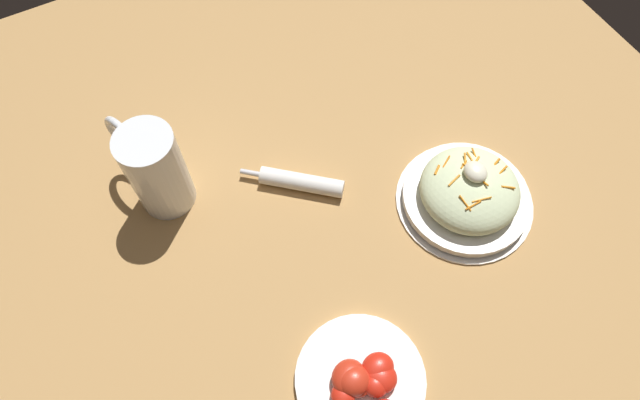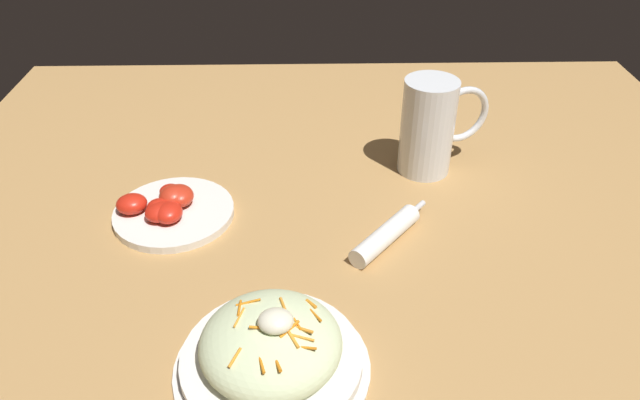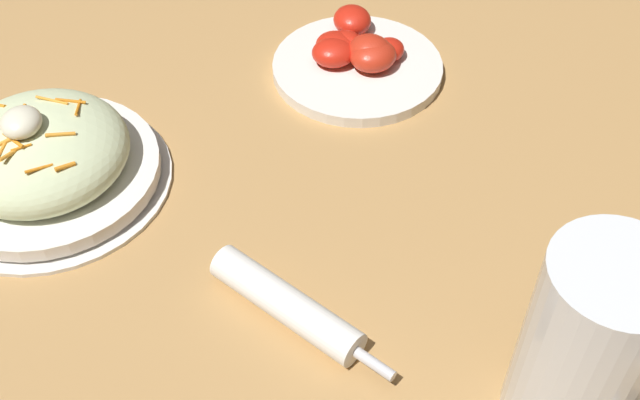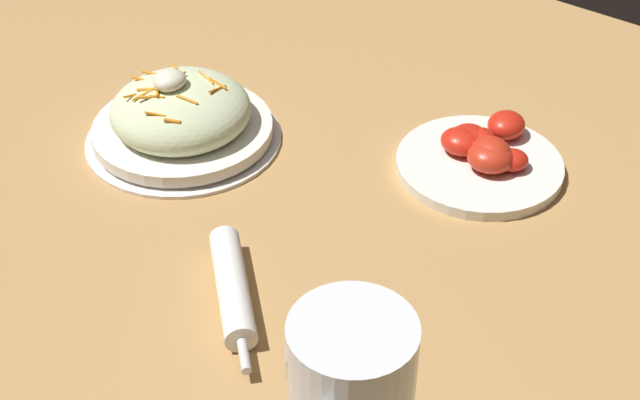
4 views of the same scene
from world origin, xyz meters
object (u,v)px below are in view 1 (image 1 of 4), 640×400
napkin_roll (301,182)px  tomato_plate (363,381)px  salad_plate (468,193)px  beer_mug (156,171)px

napkin_roll → tomato_plate: bearing=167.5°
salad_plate → napkin_roll: salad_plate is taller
salad_plate → beer_mug: size_ratio=1.38×
beer_mug → napkin_roll: size_ratio=1.12×
napkin_roll → tomato_plate: tomato_plate is taller
tomato_plate → salad_plate: bearing=-60.1°
napkin_roll → tomato_plate: 0.34m
beer_mug → tomato_plate: 0.45m
napkin_roll → tomato_plate: size_ratio=0.79×
salad_plate → beer_mug: bearing=60.1°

